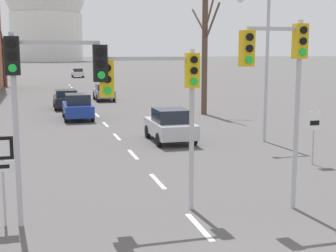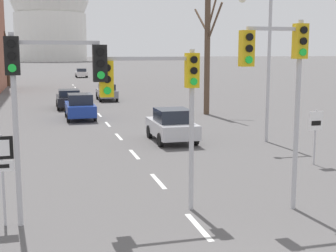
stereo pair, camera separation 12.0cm
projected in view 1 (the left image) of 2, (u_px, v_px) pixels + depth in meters
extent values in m
cube|color=silver|center=(199.00, 227.00, 12.22)|extent=(0.16, 2.00, 0.01)
cube|color=silver|center=(158.00, 181.00, 16.50)|extent=(0.16, 2.00, 0.01)
cube|color=silver|center=(133.00, 154.00, 20.79)|extent=(0.16, 2.00, 0.01)
cube|color=silver|center=(117.00, 137.00, 25.07)|extent=(0.16, 2.00, 0.01)
cube|color=silver|center=(105.00, 124.00, 29.36)|extent=(0.16, 2.00, 0.01)
cube|color=silver|center=(97.00, 115.00, 33.65)|extent=(0.16, 2.00, 0.01)
cube|color=silver|center=(90.00, 108.00, 37.93)|extent=(0.16, 2.00, 0.01)
cube|color=silver|center=(85.00, 102.00, 42.22)|extent=(0.16, 2.00, 0.01)
cube|color=silver|center=(81.00, 97.00, 46.51)|extent=(0.16, 2.00, 0.01)
cube|color=silver|center=(77.00, 94.00, 50.79)|extent=(0.16, 2.00, 0.01)
cube|color=silver|center=(74.00, 90.00, 55.08)|extent=(0.16, 2.00, 0.01)
cube|color=silver|center=(72.00, 87.00, 59.36)|extent=(0.16, 2.00, 0.01)
cube|color=silver|center=(70.00, 85.00, 63.65)|extent=(0.16, 2.00, 0.01)
cylinder|color=#B2B2B7|center=(16.00, 132.00, 11.89)|extent=(0.14, 0.14, 5.00)
cube|color=black|center=(12.00, 56.00, 11.59)|extent=(0.36, 0.28, 0.96)
cylinder|color=black|center=(11.00, 44.00, 11.38)|extent=(0.20, 0.06, 0.20)
cylinder|color=black|center=(12.00, 56.00, 11.43)|extent=(0.20, 0.06, 0.20)
cylinder|color=green|center=(13.00, 68.00, 11.47)|extent=(0.20, 0.06, 0.20)
cube|color=#B2B2B7|center=(57.00, 43.00, 11.82)|extent=(2.18, 0.10, 0.10)
cube|color=black|center=(100.00, 63.00, 12.19)|extent=(0.36, 0.28, 0.96)
cylinder|color=black|center=(101.00, 52.00, 11.98)|extent=(0.20, 0.06, 0.20)
cylinder|color=black|center=(101.00, 64.00, 12.03)|extent=(0.20, 0.06, 0.20)
cylinder|color=green|center=(101.00, 75.00, 12.07)|extent=(0.20, 0.06, 0.20)
cylinder|color=#B2B2B7|center=(192.00, 131.00, 13.24)|extent=(0.14, 0.14, 4.59)
cube|color=yellow|center=(192.00, 70.00, 12.97)|extent=(0.36, 0.28, 0.96)
cylinder|color=black|center=(194.00, 60.00, 12.76)|extent=(0.20, 0.06, 0.20)
cylinder|color=black|center=(194.00, 71.00, 12.81)|extent=(0.20, 0.06, 0.20)
cylinder|color=green|center=(194.00, 82.00, 12.85)|extent=(0.20, 0.06, 0.20)
cube|color=#B2B2B7|center=(150.00, 59.00, 12.60)|extent=(2.38, 0.10, 0.10)
cube|color=yellow|center=(107.00, 79.00, 12.38)|extent=(0.36, 0.28, 0.96)
cylinder|color=black|center=(107.00, 68.00, 12.17)|extent=(0.20, 0.06, 0.20)
cylinder|color=black|center=(108.00, 79.00, 12.22)|extent=(0.20, 0.06, 0.20)
cylinder|color=green|center=(108.00, 91.00, 12.26)|extent=(0.20, 0.06, 0.20)
cylinder|color=#B2B2B7|center=(297.00, 117.00, 13.26)|extent=(0.14, 0.14, 5.39)
cube|color=gold|center=(300.00, 41.00, 12.93)|extent=(0.36, 0.28, 0.96)
cylinder|color=black|center=(304.00, 30.00, 12.72)|extent=(0.20, 0.06, 0.20)
cylinder|color=black|center=(303.00, 41.00, 12.77)|extent=(0.20, 0.06, 0.20)
cylinder|color=green|center=(303.00, 52.00, 12.81)|extent=(0.20, 0.06, 0.20)
cube|color=#B2B2B7|center=(274.00, 29.00, 12.67)|extent=(1.60, 0.10, 0.10)
cube|color=gold|center=(247.00, 48.00, 12.55)|extent=(0.36, 0.28, 0.96)
cylinder|color=black|center=(250.00, 37.00, 12.34)|extent=(0.20, 0.06, 0.20)
cylinder|color=black|center=(250.00, 48.00, 12.38)|extent=(0.20, 0.06, 0.20)
cylinder|color=green|center=(249.00, 60.00, 12.43)|extent=(0.20, 0.06, 0.20)
cylinder|color=#B2B2B7|center=(3.00, 181.00, 12.09)|extent=(0.07, 0.07, 2.44)
cube|color=black|center=(1.00, 148.00, 11.93)|extent=(0.60, 0.03, 0.60)
cube|color=white|center=(1.00, 148.00, 11.91)|extent=(0.42, 0.01, 0.42)
cube|color=white|center=(2.00, 167.00, 12.01)|extent=(0.60, 0.03, 0.28)
cube|color=black|center=(2.00, 167.00, 11.99)|extent=(0.36, 0.01, 0.10)
cylinder|color=#B2B2B7|center=(313.00, 137.00, 18.82)|extent=(0.07, 0.07, 2.23)
cube|color=white|center=(315.00, 121.00, 18.69)|extent=(0.60, 0.03, 0.76)
cube|color=black|center=(315.00, 123.00, 18.69)|extent=(0.42, 0.01, 0.19)
cylinder|color=#B2B2B7|center=(267.00, 70.00, 23.22)|extent=(0.16, 0.16, 7.19)
cube|color=#B7B7BC|center=(170.00, 128.00, 23.70)|extent=(1.88, 3.89, 0.70)
cube|color=#1E232D|center=(171.00, 115.00, 23.40)|extent=(1.60, 1.87, 0.65)
cylinder|color=black|center=(148.00, 132.00, 24.67)|extent=(0.18, 0.68, 0.68)
cylinder|color=black|center=(180.00, 130.00, 25.13)|extent=(0.18, 0.68, 0.68)
cylinder|color=black|center=(159.00, 140.00, 22.37)|extent=(0.18, 0.68, 0.68)
cylinder|color=black|center=(194.00, 138.00, 22.84)|extent=(0.18, 0.68, 0.68)
cube|color=slate|center=(104.00, 93.00, 43.54)|extent=(1.63, 3.98, 0.65)
cube|color=#1E232D|center=(104.00, 87.00, 43.25)|extent=(1.38, 1.91, 0.55)
cylinder|color=black|center=(94.00, 96.00, 44.56)|extent=(0.18, 0.71, 0.71)
cylinder|color=black|center=(110.00, 95.00, 44.96)|extent=(0.18, 0.71, 0.71)
cylinder|color=black|center=(97.00, 98.00, 42.22)|extent=(0.18, 0.71, 0.71)
cylinder|color=black|center=(114.00, 98.00, 42.61)|extent=(0.18, 0.71, 0.71)
cube|color=silver|center=(78.00, 73.00, 82.20)|extent=(1.89, 4.13, 0.67)
cube|color=#1E232D|center=(78.00, 70.00, 81.91)|extent=(1.61, 1.98, 0.55)
cylinder|color=black|center=(72.00, 75.00, 83.24)|extent=(0.18, 0.71, 0.71)
cylinder|color=black|center=(82.00, 75.00, 83.71)|extent=(0.18, 0.71, 0.71)
cylinder|color=black|center=(73.00, 76.00, 80.80)|extent=(0.18, 0.71, 0.71)
cylinder|color=black|center=(84.00, 76.00, 81.27)|extent=(0.18, 0.71, 0.71)
cube|color=black|center=(66.00, 100.00, 37.62)|extent=(1.88, 4.46, 0.66)
cube|color=#1E232D|center=(66.00, 93.00, 37.31)|extent=(1.60, 2.14, 0.54)
cylinder|color=black|center=(54.00, 103.00, 38.75)|extent=(0.18, 0.62, 0.62)
cylinder|color=black|center=(76.00, 102.00, 39.22)|extent=(0.18, 0.62, 0.62)
cylinder|color=black|center=(55.00, 107.00, 36.12)|extent=(0.18, 0.62, 0.62)
cylinder|color=black|center=(79.00, 106.00, 36.59)|extent=(0.18, 0.62, 0.62)
cube|color=navy|center=(78.00, 109.00, 31.51)|extent=(1.83, 4.19, 0.74)
cube|color=#1E232D|center=(77.00, 99.00, 31.20)|extent=(1.56, 2.01, 0.68)
cylinder|color=black|center=(64.00, 113.00, 32.58)|extent=(0.18, 0.64, 0.64)
cylinder|color=black|center=(89.00, 112.00, 33.03)|extent=(0.18, 0.64, 0.64)
cylinder|color=black|center=(66.00, 118.00, 30.10)|extent=(0.18, 0.64, 0.64)
cylinder|color=black|center=(93.00, 117.00, 30.56)|extent=(0.18, 0.64, 0.64)
cylinder|color=brown|center=(4.00, 62.00, 61.00)|extent=(0.52, 0.52, 6.21)
cylinder|color=brown|center=(2.00, 37.00, 59.70)|extent=(0.31, 1.74, 1.55)
cylinder|color=brown|center=(1.00, 36.00, 59.97)|extent=(0.67, 1.07, 1.73)
cylinder|color=brown|center=(8.00, 50.00, 60.06)|extent=(1.07, 1.96, 1.78)
cylinder|color=brown|center=(205.00, 56.00, 33.49)|extent=(0.41, 0.41, 8.45)
cylinder|color=brown|center=(213.00, 2.00, 33.68)|extent=(1.68, 1.41, 4.10)
cylinder|color=brown|center=(198.00, 21.00, 34.03)|extent=(0.37, 2.14, 1.84)
cylinder|color=brown|center=(212.00, 23.00, 32.30)|extent=(0.47, 1.98, 2.62)
cylinder|color=silver|center=(47.00, 38.00, 216.30)|extent=(32.70, 32.70, 21.80)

